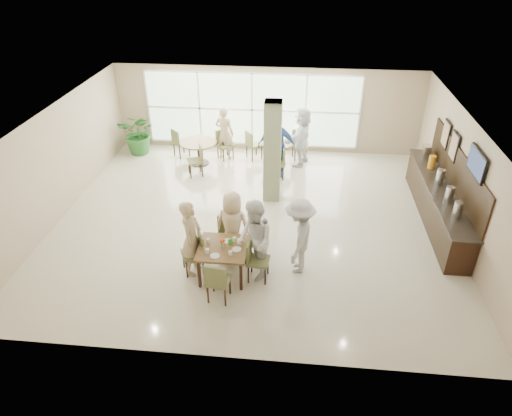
# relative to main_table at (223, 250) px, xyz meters

# --- Properties ---
(ground) EXTENTS (10.00, 10.00, 0.00)m
(ground) POSITION_rel_main_table_xyz_m (0.40, 2.27, -0.67)
(ground) COLOR beige
(ground) RESTS_ON ground
(room_shell) EXTENTS (10.00, 10.00, 10.00)m
(room_shell) POSITION_rel_main_table_xyz_m (0.40, 2.27, 1.04)
(room_shell) COLOR white
(room_shell) RESTS_ON ground
(window_bank) EXTENTS (7.00, 0.04, 7.00)m
(window_bank) POSITION_rel_main_table_xyz_m (-0.10, 6.73, 0.73)
(window_bank) COLOR silver
(window_bank) RESTS_ON ground
(column) EXTENTS (0.45, 0.45, 2.80)m
(column) POSITION_rel_main_table_xyz_m (0.80, 3.47, 0.73)
(column) COLOR #697652
(column) RESTS_ON ground
(main_table) EXTENTS (1.04, 1.04, 0.75)m
(main_table) POSITION_rel_main_table_xyz_m (0.00, 0.00, 0.00)
(main_table) COLOR brown
(main_table) RESTS_ON ground
(round_table_left) EXTENTS (1.16, 1.16, 0.75)m
(round_table_left) POSITION_rel_main_table_xyz_m (-1.67, 5.46, -0.08)
(round_table_left) COLOR brown
(round_table_left) RESTS_ON ground
(round_table_right) EXTENTS (1.03, 1.03, 0.75)m
(round_table_right) POSITION_rel_main_table_xyz_m (0.80, 5.65, -0.11)
(round_table_right) COLOR brown
(round_table_right) RESTS_ON ground
(chairs_main_table) EXTENTS (1.98, 1.94, 0.95)m
(chairs_main_table) POSITION_rel_main_table_xyz_m (0.02, 0.00, -0.19)
(chairs_main_table) COLOR brown
(chairs_main_table) RESTS_ON ground
(chairs_table_left) EXTENTS (2.12, 1.94, 0.95)m
(chairs_table_left) POSITION_rel_main_table_xyz_m (-1.63, 5.50, -0.19)
(chairs_table_left) COLOR brown
(chairs_table_left) RESTS_ON ground
(chairs_table_right) EXTENTS (2.06, 1.95, 0.95)m
(chairs_table_right) POSITION_rel_main_table_xyz_m (0.81, 5.62, -0.19)
(chairs_table_right) COLOR brown
(chairs_table_right) RESTS_ON ground
(tabletop_clutter) EXTENTS (0.77, 0.74, 0.21)m
(tabletop_clutter) POSITION_rel_main_table_xyz_m (0.01, -0.03, 0.14)
(tabletop_clutter) COLOR white
(tabletop_clutter) RESTS_ON main_table
(buffet_counter) EXTENTS (0.64, 4.70, 1.95)m
(buffet_counter) POSITION_rel_main_table_xyz_m (5.10, 2.78, -0.11)
(buffet_counter) COLOR black
(buffet_counter) RESTS_ON ground
(wall_tv) EXTENTS (0.06, 1.00, 0.58)m
(wall_tv) POSITION_rel_main_table_xyz_m (5.34, 1.67, 1.48)
(wall_tv) COLOR black
(wall_tv) RESTS_ON ground
(framed_art_a) EXTENTS (0.05, 0.55, 0.70)m
(framed_art_a) POSITION_rel_main_table_xyz_m (5.34, 3.27, 1.18)
(framed_art_a) COLOR black
(framed_art_a) RESTS_ON ground
(framed_art_b) EXTENTS (0.05, 0.55, 0.70)m
(framed_art_b) POSITION_rel_main_table_xyz_m (5.34, 4.07, 1.18)
(framed_art_b) COLOR black
(framed_art_b) RESTS_ON ground
(potted_plant) EXTENTS (1.43, 1.43, 1.40)m
(potted_plant) POSITION_rel_main_table_xyz_m (-3.79, 6.07, 0.04)
(potted_plant) COLOR #286528
(potted_plant) RESTS_ON ground
(teen_left) EXTENTS (0.48, 0.68, 1.76)m
(teen_left) POSITION_rel_main_table_xyz_m (-0.68, 0.08, 0.21)
(teen_left) COLOR tan
(teen_left) RESTS_ON ground
(teen_far) EXTENTS (0.89, 0.61, 1.66)m
(teen_far) POSITION_rel_main_table_xyz_m (0.11, 0.70, 0.16)
(teen_far) COLOR tan
(teen_far) RESTS_ON ground
(teen_right) EXTENTS (0.96, 1.08, 1.83)m
(teen_right) POSITION_rel_main_table_xyz_m (0.66, 0.08, 0.25)
(teen_right) COLOR white
(teen_right) RESTS_ON ground
(teen_standing) EXTENTS (0.80, 1.21, 1.76)m
(teen_standing) POSITION_rel_main_table_xyz_m (1.59, 0.38, 0.21)
(teen_standing) COLOR #B6B6B9
(teen_standing) RESTS_ON ground
(adult_a) EXTENTS (1.15, 0.69, 1.91)m
(adult_a) POSITION_rel_main_table_xyz_m (0.83, 4.89, 0.29)
(adult_a) COLOR #3C67B4
(adult_a) RESTS_ON ground
(adult_b) EXTENTS (1.28, 1.89, 1.87)m
(adult_b) POSITION_rel_main_table_xyz_m (1.57, 5.76, 0.27)
(adult_b) COLOR white
(adult_b) RESTS_ON ground
(adult_standing) EXTENTS (0.73, 0.58, 1.74)m
(adult_standing) POSITION_rel_main_table_xyz_m (-0.91, 5.96, 0.20)
(adult_standing) COLOR tan
(adult_standing) RESTS_ON ground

